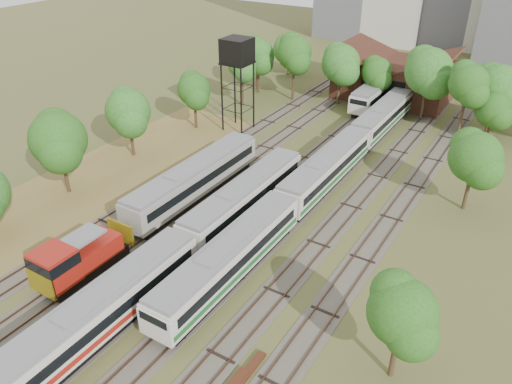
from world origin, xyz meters
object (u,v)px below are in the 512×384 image
Objects in this scene: shunter_locomotive at (74,261)px; water_tower at (237,53)px; railcar_red_set at (185,246)px; railcar_green_set at (326,170)px.

water_tower reaches higher than shunter_locomotive.
shunter_locomotive is at bearing -135.32° from railcar_red_set.
railcar_red_set is 4.27× the size of shunter_locomotive.
railcar_red_set is 2.98× the size of water_tower.
railcar_red_set is at bearing -64.98° from water_tower.
water_tower reaches higher than railcar_red_set.
shunter_locomotive is (-10.00, -23.86, -0.06)m from railcar_green_set.
water_tower is at bearing 100.80° from shunter_locomotive.
railcar_green_set is (4.00, 17.93, 0.02)m from railcar_red_set.
shunter_locomotive is 0.70× the size of water_tower.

